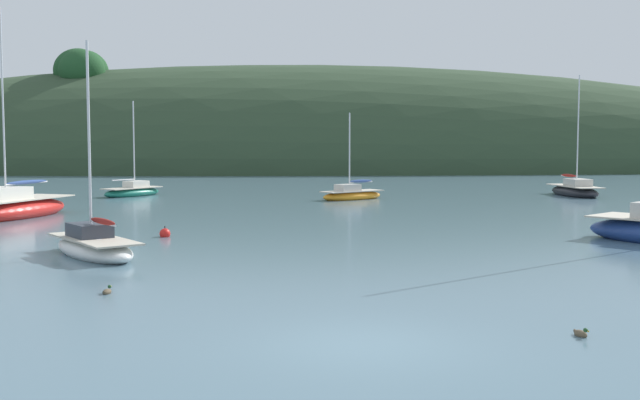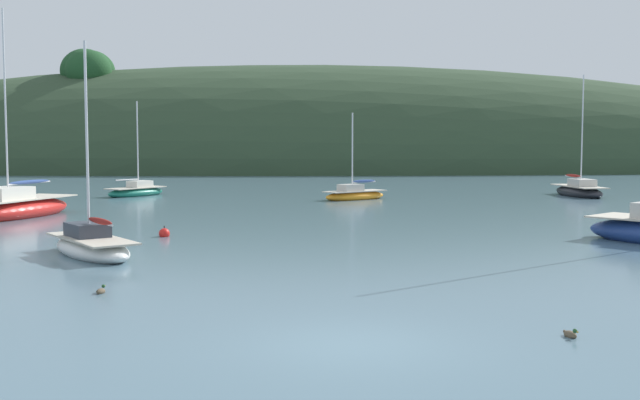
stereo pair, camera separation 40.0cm
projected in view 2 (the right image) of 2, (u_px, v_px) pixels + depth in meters
ground_plane at (353, 344)px, 14.72m from camera, size 400.00×400.00×0.00m
far_shoreline_hill at (303, 169)px, 101.18m from camera, size 150.00×36.00×28.55m
sailboat_white_near at (136, 191)px, 53.83m from camera, size 4.12×4.91×6.71m
sailboat_black_sloop at (355, 195)px, 50.53m from camera, size 4.73×3.98×5.79m
sailboat_blue_center at (13, 208)px, 38.82m from camera, size 5.09×8.25×10.56m
sailboat_red_portside at (92, 246)px, 25.97m from camera, size 4.27×5.13×7.33m
sailboat_grey_yawl at (579, 191)px, 53.61m from camera, size 2.50×5.95×8.50m
mooring_buoy_outer at (164, 234)px, 31.14m from camera, size 0.44×0.44×0.54m
duck_lone_right at (570, 334)px, 15.27m from camera, size 0.27×0.42×0.24m
duck_lead at (101, 291)px, 19.64m from camera, size 0.25×0.42×0.24m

